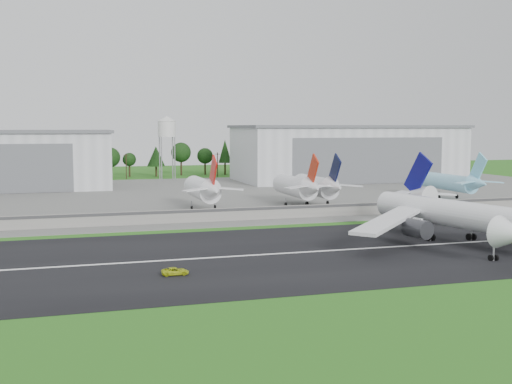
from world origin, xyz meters
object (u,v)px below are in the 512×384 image
object	(u,v)px
parked_jet_red_a	(204,189)
parked_jet_skyblue	(451,182)
main_airliner	(457,221)
ground_vehicle	(175,271)
parked_jet_navy	(319,186)
parked_jet_red_b	(298,187)

from	to	relation	value
parked_jet_red_a	parked_jet_skyblue	world-z (taller)	parked_jet_red_a
main_airliner	parked_jet_skyblue	xyz separation A→B (m)	(46.29, 71.97, 1.13)
ground_vehicle	parked_jet_skyblue	bearing A→B (deg)	-51.91
main_airliner	parked_jet_navy	xyz separation A→B (m)	(-3.51, 67.01, 1.48)
parked_jet_navy	parked_jet_skyblue	world-z (taller)	parked_jet_navy
main_airliner	parked_jet_navy	world-z (taller)	main_airliner
ground_vehicle	parked_jet_red_b	bearing A→B (deg)	-32.73
parked_jet_red_b	main_airliner	bearing A→B (deg)	-81.25
parked_jet_skyblue	main_airliner	bearing A→B (deg)	-122.75
main_airliner	parked_jet_red_a	bearing A→B (deg)	-72.36
parked_jet_red_b	ground_vehicle	bearing A→B (deg)	-123.03
parked_jet_navy	main_airliner	bearing A→B (deg)	-87.00
ground_vehicle	main_airliner	bearing A→B (deg)	-79.06
main_airliner	ground_vehicle	bearing A→B (deg)	-2.22
parked_jet_red_b	parked_jet_skyblue	xyz separation A→B (m)	(56.60, 4.96, -0.35)
main_airliner	parked_jet_red_a	size ratio (longest dim) A/B	1.88
ground_vehicle	parked_jet_navy	size ratio (longest dim) A/B	0.14
parked_jet_skyblue	parked_jet_red_a	bearing A→B (deg)	-176.70
ground_vehicle	parked_jet_red_b	size ratio (longest dim) A/B	0.14
main_airliner	parked_jet_skyblue	size ratio (longest dim) A/B	1.58
parked_jet_red_b	parked_jet_skyblue	distance (m)	56.82
main_airliner	parked_jet_red_a	distance (m)	77.80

